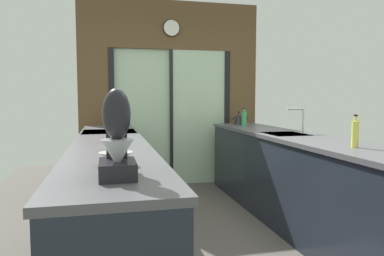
% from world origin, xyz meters
% --- Properties ---
extents(ground_plane, '(5.04, 7.60, 0.02)m').
position_xyz_m(ground_plane, '(0.00, 0.60, -0.01)').
color(ground_plane, '#4C4742').
extents(back_wall_unit, '(2.64, 0.12, 2.70)m').
position_xyz_m(back_wall_unit, '(0.00, 2.40, 1.52)').
color(back_wall_unit, brown).
rests_on(back_wall_unit, ground_plane).
extents(left_counter_run, '(0.62, 3.80, 0.92)m').
position_xyz_m(left_counter_run, '(-0.91, 0.13, 0.47)').
color(left_counter_run, '#1E232D').
rests_on(left_counter_run, ground_plane).
extents(right_counter_run, '(0.62, 3.80, 0.92)m').
position_xyz_m(right_counter_run, '(0.91, 0.30, 0.46)').
color(right_counter_run, '#1E232D').
rests_on(right_counter_run, ground_plane).
extents(sink_faucet, '(0.19, 0.02, 0.27)m').
position_xyz_m(sink_faucet, '(1.06, 0.55, 1.10)').
color(sink_faucet, '#B7BABC').
rests_on(sink_faucet, right_counter_run).
extents(oven_range, '(0.60, 0.60, 0.92)m').
position_xyz_m(oven_range, '(-0.91, 1.25, 0.46)').
color(oven_range, '#B7BABC').
rests_on(oven_range, ground_plane).
extents(mixing_bowl_near, '(0.19, 0.19, 0.08)m').
position_xyz_m(mixing_bowl_near, '(-0.89, -0.89, 0.96)').
color(mixing_bowl_near, gray).
rests_on(mixing_bowl_near, left_counter_run).
extents(mixing_bowl_far, '(0.15, 0.15, 0.06)m').
position_xyz_m(mixing_bowl_far, '(-0.89, -0.28, 0.96)').
color(mixing_bowl_far, '#514C47').
rests_on(mixing_bowl_far, left_counter_run).
extents(knife_block, '(0.08, 0.14, 0.28)m').
position_xyz_m(knife_block, '(-0.89, 0.23, 1.02)').
color(knife_block, brown).
rests_on(knife_block, left_counter_run).
extents(stand_mixer, '(0.17, 0.27, 0.42)m').
position_xyz_m(stand_mixer, '(-0.89, -1.18, 1.08)').
color(stand_mixer, black).
rests_on(stand_mixer, left_counter_run).
extents(kettle, '(0.25, 0.18, 0.18)m').
position_xyz_m(kettle, '(0.89, 1.94, 1.00)').
color(kettle, black).
rests_on(kettle, right_counter_run).
extents(soap_bottle_near, '(0.05, 0.05, 0.25)m').
position_xyz_m(soap_bottle_near, '(0.89, -0.54, 1.03)').
color(soap_bottle_near, '#D1CC4C').
rests_on(soap_bottle_near, right_counter_run).
extents(soap_bottle_far, '(0.07, 0.07, 0.24)m').
position_xyz_m(soap_bottle_far, '(0.89, 1.73, 1.02)').
color(soap_bottle_far, '#339E56').
rests_on(soap_bottle_far, right_counter_run).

